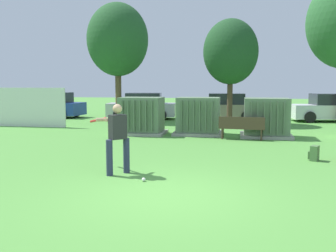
# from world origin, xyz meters

# --- Properties ---
(ground_plane) EXTENTS (96.00, 96.00, 0.00)m
(ground_plane) POSITION_xyz_m (0.00, 0.00, 0.00)
(ground_plane) COLOR #51933D
(fence_panel) EXTENTS (4.80, 0.12, 2.00)m
(fence_panel) POSITION_xyz_m (-9.58, 10.50, 1.00)
(fence_panel) COLOR white
(fence_panel) RESTS_ON ground
(transformer_west) EXTENTS (2.10, 1.70, 1.62)m
(transformer_west) POSITION_xyz_m (-2.77, 8.81, 0.79)
(transformer_west) COLOR #9E9B93
(transformer_west) RESTS_ON ground
(transformer_mid_west) EXTENTS (2.10, 1.70, 1.62)m
(transformer_mid_west) POSITION_xyz_m (-0.30, 9.13, 0.79)
(transformer_mid_west) COLOR #9E9B93
(transformer_mid_west) RESTS_ON ground
(transformer_mid_east) EXTENTS (2.10, 1.70, 1.62)m
(transformer_mid_east) POSITION_xyz_m (2.56, 8.90, 0.79)
(transformer_mid_east) COLOR #9E9B93
(transformer_mid_east) RESTS_ON ground
(park_bench) EXTENTS (1.83, 0.57, 0.92)m
(park_bench) POSITION_xyz_m (1.56, 7.92, 0.54)
(park_bench) COLOR #4C3828
(park_bench) RESTS_ON ground
(batter) EXTENTS (1.36, 1.28, 1.74)m
(batter) POSITION_xyz_m (-1.52, 1.57, 0.98)
(batter) COLOR #282D4C
(batter) RESTS_ON ground
(sports_ball) EXTENTS (0.09, 0.09, 0.09)m
(sports_ball) POSITION_xyz_m (-0.69, 0.96, 0.04)
(sports_ball) COLOR white
(sports_ball) RESTS_ON ground
(backpack) EXTENTS (0.35, 0.37, 0.44)m
(backpack) POSITION_xyz_m (3.61, 4.15, 0.21)
(backpack) COLOR #4C723F
(backpack) RESTS_ON ground
(tree_left) EXTENTS (3.64, 3.64, 6.97)m
(tree_left) POSITION_xyz_m (-5.75, 14.77, 4.78)
(tree_left) COLOR brown
(tree_left) RESTS_ON ground
(tree_center_left) EXTENTS (2.99, 2.99, 5.71)m
(tree_center_left) POSITION_xyz_m (0.92, 13.97, 3.91)
(tree_center_left) COLOR #4C3828
(tree_center_left) RESTS_ON ground
(parked_car_leftmost) EXTENTS (4.37, 2.28, 1.62)m
(parked_car_leftmost) POSITION_xyz_m (-10.59, 15.68, 0.75)
(parked_car_leftmost) COLOR navy
(parked_car_leftmost) RESTS_ON ground
(parked_car_left_of_center) EXTENTS (4.39, 2.32, 1.62)m
(parked_car_left_of_center) POSITION_xyz_m (-4.51, 15.64, 0.75)
(parked_car_left_of_center) COLOR #B2B2B7
(parked_car_left_of_center) RESTS_ON ground
(parked_car_right_of_center) EXTENTS (4.28, 2.09, 1.62)m
(parked_car_right_of_center) POSITION_xyz_m (0.58, 15.77, 0.75)
(parked_car_right_of_center) COLOR gray
(parked_car_right_of_center) RESTS_ON ground
(parked_car_rightmost) EXTENTS (4.40, 2.38, 1.62)m
(parked_car_rightmost) POSITION_xyz_m (6.59, 16.16, 0.75)
(parked_car_rightmost) COLOR silver
(parked_car_rightmost) RESTS_ON ground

